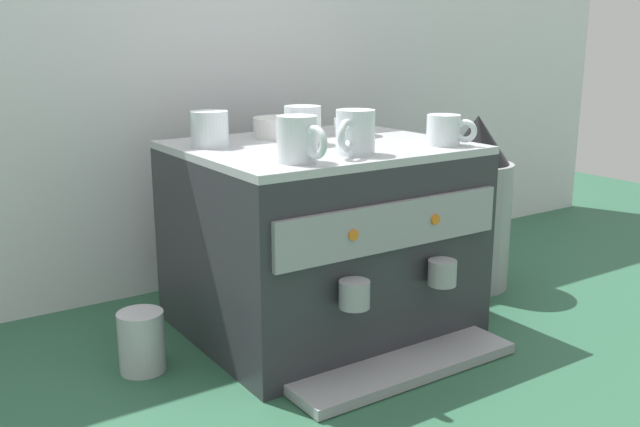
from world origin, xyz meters
TOP-DOWN VIEW (x-y plane):
  - ground_plane at (0.00, 0.00)m, footprint 4.00×4.00m
  - tiled_backsplash_wall at (0.00, 0.41)m, footprint 2.80×0.03m
  - espresso_machine at (0.00, -0.01)m, footprint 0.56×0.59m
  - ceramic_cup_0 at (-0.21, 0.09)m, footprint 0.08×0.11m
  - ceramic_cup_1 at (-0.04, 0.01)m, footprint 0.08×0.11m
  - ceramic_cup_2 at (-0.16, -0.17)m, footprint 0.07×0.12m
  - ceramic_cup_3 at (0.20, -0.16)m, footprint 0.08×0.09m
  - ceramic_cup_4 at (-0.02, -0.15)m, footprint 0.11×0.09m
  - ceramic_bowl_0 at (-0.01, 0.13)m, footprint 0.13×0.13m
  - ceramic_bowl_1 at (0.13, 0.06)m, footprint 0.09×0.09m
  - coffee_grinder at (0.46, -0.01)m, footprint 0.19×0.19m
  - milk_pitcher at (-0.41, 0.00)m, footprint 0.09×0.09m

SIDE VIEW (x-z plane):
  - ground_plane at x=0.00m, z-range 0.00..0.00m
  - milk_pitcher at x=-0.41m, z-range 0.00..0.12m
  - espresso_machine at x=0.00m, z-range 0.00..0.40m
  - coffee_grinder at x=0.46m, z-range -0.01..0.42m
  - ceramic_bowl_1 at x=0.13m, z-range 0.40..0.44m
  - ceramic_bowl_0 at x=-0.01m, z-range 0.40..0.44m
  - ceramic_cup_3 at x=0.20m, z-range 0.40..0.47m
  - ceramic_cup_0 at x=-0.21m, z-range 0.40..0.47m
  - ceramic_cup_1 at x=-0.04m, z-range 0.40..0.48m
  - ceramic_cup_2 at x=-0.16m, z-range 0.40..0.49m
  - ceramic_cup_4 at x=-0.02m, z-range 0.40..0.49m
  - tiled_backsplash_wall at x=0.00m, z-range 0.00..1.07m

